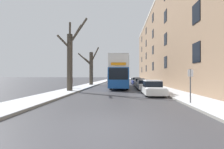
# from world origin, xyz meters

# --- Properties ---
(ground_plane) EXTENTS (320.00, 320.00, 0.00)m
(ground_plane) POSITION_xyz_m (0.00, 0.00, 0.00)
(ground_plane) COLOR #424247
(sidewalk_left) EXTENTS (2.70, 130.00, 0.16)m
(sidewalk_left) POSITION_xyz_m (-5.74, 53.00, 0.08)
(sidewalk_left) COLOR gray
(sidewalk_left) RESTS_ON ground
(sidewalk_right) EXTENTS (2.70, 130.00, 0.16)m
(sidewalk_right) POSITION_xyz_m (5.74, 53.00, 0.08)
(sidewalk_right) COLOR gray
(sidewalk_right) RESTS_ON ground
(terrace_facade_right) EXTENTS (9.10, 54.84, 17.69)m
(terrace_facade_right) POSITION_xyz_m (11.58, 27.88, 8.85)
(terrace_facade_right) COLOR #8C7056
(terrace_facade_right) RESTS_ON ground
(bare_tree_left_0) EXTENTS (3.40, 1.50, 7.98)m
(bare_tree_left_0) POSITION_xyz_m (-5.37, 11.15, 3.74)
(bare_tree_left_0) COLOR #423A30
(bare_tree_left_0) RESTS_ON ground
(bare_tree_left_1) EXTENTS (3.93, 1.10, 7.15)m
(bare_tree_left_1) POSITION_xyz_m (-5.45, 22.35, 3.38)
(bare_tree_left_1) COLOR #423A30
(bare_tree_left_1) RESTS_ON ground
(double_decker_bus) EXTENTS (2.52, 11.76, 4.47)m
(double_decker_bus) POSITION_xyz_m (0.01, 17.87, 2.52)
(double_decker_bus) COLOR #194C99
(double_decker_bus) RESTS_ON ground
(parked_car_0) EXTENTS (1.74, 4.11, 1.41)m
(parked_car_0) POSITION_xyz_m (3.32, 9.19, 0.64)
(parked_car_0) COLOR silver
(parked_car_0) RESTS_ON ground
(parked_car_1) EXTENTS (1.83, 4.58, 1.31)m
(parked_car_1) POSITION_xyz_m (3.32, 14.84, 0.61)
(parked_car_1) COLOR silver
(parked_car_1) RESTS_ON ground
(parked_car_2) EXTENTS (1.69, 4.23, 1.39)m
(parked_car_2) POSITION_xyz_m (3.32, 20.23, 0.64)
(parked_car_2) COLOR silver
(parked_car_2) RESTS_ON ground
(parked_car_3) EXTENTS (1.77, 4.27, 1.52)m
(parked_car_3) POSITION_xyz_m (3.32, 26.57, 0.70)
(parked_car_3) COLOR navy
(parked_car_3) RESTS_ON ground
(parked_car_4) EXTENTS (1.79, 3.99, 1.37)m
(parked_car_4) POSITION_xyz_m (3.32, 31.52, 0.63)
(parked_car_4) COLOR slate
(parked_car_4) RESTS_ON ground
(oncoming_van) EXTENTS (1.91, 5.00, 2.22)m
(oncoming_van) POSITION_xyz_m (-2.05, 30.58, 1.20)
(oncoming_van) COLOR white
(oncoming_van) RESTS_ON ground
(pedestrian_left_sidewalk) EXTENTS (0.39, 0.39, 1.81)m
(pedestrian_left_sidewalk) POSITION_xyz_m (-6.40, 14.36, 0.99)
(pedestrian_left_sidewalk) COLOR navy
(pedestrian_left_sidewalk) RESTS_ON ground
(street_sign_post) EXTENTS (0.32, 0.07, 2.25)m
(street_sign_post) POSITION_xyz_m (4.69, 4.32, 1.30)
(street_sign_post) COLOR #4C4F54
(street_sign_post) RESTS_ON ground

